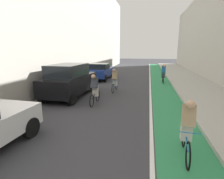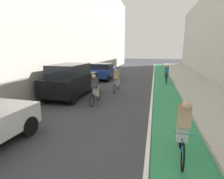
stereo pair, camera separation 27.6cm
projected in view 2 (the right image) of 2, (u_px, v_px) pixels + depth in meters
The scene contains 11 objects.
ground_plane at pixel (128, 83), 15.12m from camera, with size 87.42×87.42×0.00m, color #38383D.
bike_lane_paint at pixel (163, 81), 16.33m from camera, with size 1.60×39.74×0.00m, color #2D8451.
lane_divider_stripe at pixel (153, 80), 16.54m from camera, with size 0.12×39.74×0.00m, color white.
sidewalk_right at pixel (192, 81), 15.73m from camera, with size 3.46×39.74×0.14m, color #A8A59E.
building_facade_left at pixel (75, 21), 17.06m from camera, with size 4.15×39.74×11.08m.
parked_suv_black at pixel (71, 80), 10.68m from camera, with size 2.04×4.40×1.98m.
parked_sedan_blue at pixel (103, 71), 17.14m from camera, with size 2.04×4.23×1.53m.
cyclist_lead at pixel (183, 127), 4.51m from camera, with size 0.48×1.72×1.62m.
cyclist_mid at pixel (95, 89), 9.15m from camera, with size 0.48×1.70×1.60m.
cyclist_trailing at pixel (117, 79), 11.89m from camera, with size 0.48×1.67×1.59m.
cyclist_far at pixel (167, 73), 15.05m from camera, with size 0.48×1.69×1.60m.
Camera 2 is at (2.16, 1.09, 2.80)m, focal length 28.13 mm.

